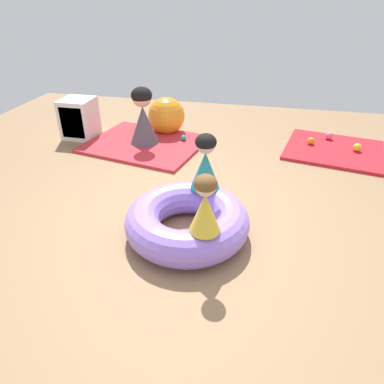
{
  "coord_description": "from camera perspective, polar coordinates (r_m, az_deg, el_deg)",
  "views": [
    {
      "loc": [
        0.53,
        -2.57,
        1.95
      ],
      "look_at": [
        -0.06,
        0.11,
        0.34
      ],
      "focal_mm": 32.98,
      "sensor_mm": 36.0,
      "label": 1
    }
  ],
  "objects": [
    {
      "name": "gym_mat_front",
      "position": [
        5.04,
        -7.6,
        7.75
      ],
      "size": [
        1.75,
        1.53,
        0.04
      ],
      "primitive_type": "cube",
      "rotation": [
        0.0,
        0.0,
        -0.2
      ],
      "color": "red",
      "rests_on": "ground"
    },
    {
      "name": "storage_cube",
      "position": [
        5.45,
        -17.89,
        11.21
      ],
      "size": [
        0.44,
        0.44,
        0.56
      ],
      "color": "silver",
      "rests_on": "ground"
    },
    {
      "name": "child_in_teal",
      "position": [
        3.19,
        2.18,
        4.81
      ],
      "size": [
        0.38,
        0.38,
        0.53
      ],
      "rotation": [
        0.0,
        0.0,
        2.23
      ],
      "color": "teal",
      "rests_on": "inflatable_cushion"
    },
    {
      "name": "gym_mat_far_right",
      "position": [
        5.17,
        21.98,
        6.33
      ],
      "size": [
        1.43,
        1.34,
        0.04
      ],
      "primitive_type": "cube",
      "rotation": [
        0.0,
        0.0,
        -0.2
      ],
      "color": "red",
      "rests_on": "ground"
    },
    {
      "name": "adult_seated",
      "position": [
        4.91,
        -7.92,
        12.0
      ],
      "size": [
        0.52,
        0.52,
        0.77
      ],
      "rotation": [
        0.0,
        0.0,
        2.74
      ],
      "color": "#4C4751",
      "rests_on": "gym_mat_front"
    },
    {
      "name": "play_ball_teal",
      "position": [
        5.05,
        -1.36,
        8.76
      ],
      "size": [
        0.08,
        0.08,
        0.08
      ],
      "primitive_type": "sphere",
      "color": "teal",
      "rests_on": "gym_mat_front"
    },
    {
      "name": "inflatable_cushion",
      "position": [
        3.11,
        -0.79,
        -4.7
      ],
      "size": [
        1.1,
        1.1,
        0.31
      ],
      "primitive_type": "torus",
      "color": "#9975EA",
      "rests_on": "ground"
    },
    {
      "name": "child_in_yellow",
      "position": [
        2.62,
        2.14,
        -2.06
      ],
      "size": [
        0.26,
        0.26,
        0.48
      ],
      "rotation": [
        0.0,
        0.0,
        0.06
      ],
      "color": "yellow",
      "rests_on": "inflatable_cushion"
    },
    {
      "name": "exercise_ball_large",
      "position": [
        5.35,
        -4.16,
        12.18
      ],
      "size": [
        0.54,
        0.54,
        0.54
      ],
      "primitive_type": "sphere",
      "color": "orange",
      "rests_on": "ground"
    },
    {
      "name": "ground_plane",
      "position": [
        3.27,
        0.58,
        -6.09
      ],
      "size": [
        8.0,
        8.0,
        0.0
      ],
      "primitive_type": "plane",
      "color": "#93704C"
    },
    {
      "name": "play_ball_orange",
      "position": [
        5.18,
        18.69,
        7.85
      ],
      "size": [
        0.1,
        0.1,
        0.1
      ],
      "primitive_type": "sphere",
      "color": "orange",
      "rests_on": "gym_mat_far_right"
    },
    {
      "name": "play_ball_blue",
      "position": [
        5.45,
        -7.52,
        10.31
      ],
      "size": [
        0.1,
        0.1,
        0.1
      ],
      "primitive_type": "sphere",
      "color": "blue",
      "rests_on": "gym_mat_front"
    },
    {
      "name": "play_ball_pink",
      "position": [
        5.45,
        21.29,
        8.49
      ],
      "size": [
        0.1,
        0.1,
        0.1
      ],
      "primitive_type": "sphere",
      "color": "pink",
      "rests_on": "gym_mat_far_right"
    },
    {
      "name": "play_ball_yellow",
      "position": [
        5.18,
        25.15,
        6.56
      ],
      "size": [
        0.11,
        0.11,
        0.11
      ],
      "primitive_type": "sphere",
      "color": "yellow",
      "rests_on": "gym_mat_far_right"
    }
  ]
}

